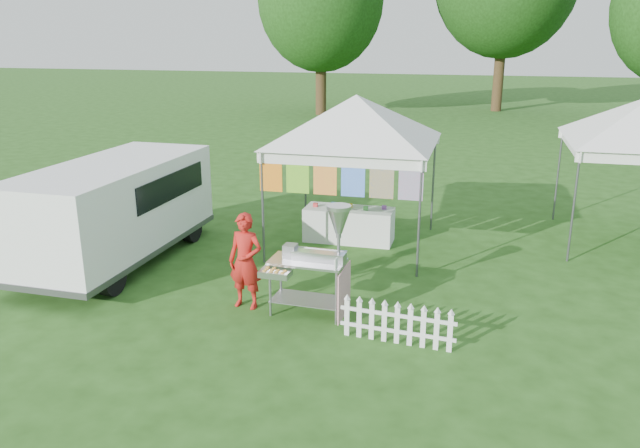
# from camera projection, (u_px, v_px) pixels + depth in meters

# --- Properties ---
(ground) EXTENTS (120.00, 120.00, 0.00)m
(ground) POSITION_uv_depth(u_px,v_px,m) (307.00, 317.00, 9.40)
(ground) COLOR #234814
(ground) RESTS_ON ground
(canopy_main) EXTENTS (4.24, 4.24, 3.45)m
(canopy_main) POSITION_uv_depth(u_px,v_px,m) (356.00, 95.00, 11.77)
(canopy_main) COLOR #59595E
(canopy_main) RESTS_ON ground
(donut_cart) EXTENTS (1.27, 0.82, 1.74)m
(donut_cart) POSITION_uv_depth(u_px,v_px,m) (319.00, 252.00, 9.18)
(donut_cart) COLOR gray
(donut_cart) RESTS_ON ground
(vendor) EXTENTS (0.58, 0.41, 1.51)m
(vendor) POSITION_uv_depth(u_px,v_px,m) (246.00, 261.00, 9.57)
(vendor) COLOR red
(vendor) RESTS_ON ground
(cargo_van) EXTENTS (1.87, 4.53, 1.87)m
(cargo_van) POSITION_uv_depth(u_px,v_px,m) (119.00, 208.00, 11.55)
(cargo_van) COLOR white
(cargo_van) RESTS_ON ground
(picket_fence) EXTENTS (1.62, 0.17, 0.56)m
(picket_fence) POSITION_uv_depth(u_px,v_px,m) (397.00, 324.00, 8.53)
(picket_fence) COLOR white
(picket_fence) RESTS_ON ground
(display_table) EXTENTS (1.80, 0.70, 0.69)m
(display_table) POSITION_uv_depth(u_px,v_px,m) (349.00, 225.00, 12.79)
(display_table) COLOR white
(display_table) RESTS_ON ground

